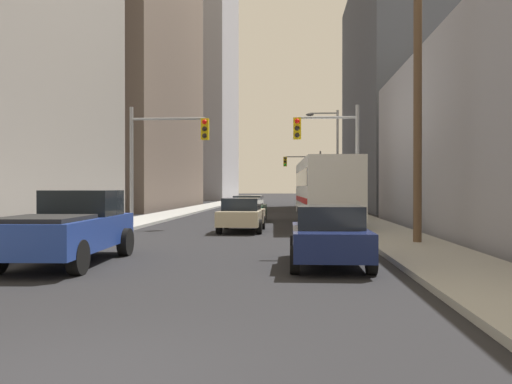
# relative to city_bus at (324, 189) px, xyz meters

# --- Properties ---
(ground_plane) EXTENTS (400.00, 400.00, 0.00)m
(ground_plane) POSITION_rel_city_bus_xyz_m (-4.13, -23.15, -1.93)
(ground_plane) COLOR black
(sidewalk_left) EXTENTS (2.73, 160.00, 0.15)m
(sidewalk_left) POSITION_rel_city_bus_xyz_m (-10.46, 26.85, -1.85)
(sidewalk_left) COLOR #9E9E99
(sidewalk_left) RESTS_ON ground
(sidewalk_right) EXTENTS (2.73, 160.00, 0.15)m
(sidewalk_right) POSITION_rel_city_bus_xyz_m (2.20, 26.85, -1.85)
(sidewalk_right) COLOR #9E9E99
(sidewalk_right) RESTS_ON ground
(city_bus) EXTENTS (2.88, 11.58, 3.40)m
(city_bus) POSITION_rel_city_bus_xyz_m (0.00, 0.00, 0.00)
(city_bus) COLOR silver
(city_bus) RESTS_ON ground
(pickup_truck_blue) EXTENTS (2.21, 5.48, 1.90)m
(pickup_truck_blue) POSITION_rel_city_bus_xyz_m (-7.53, -14.77, -1.00)
(pickup_truck_blue) COLOR navy
(pickup_truck_blue) RESTS_ON ground
(sedan_navy) EXTENTS (1.95, 4.20, 1.52)m
(sedan_navy) POSITION_rel_city_bus_xyz_m (-0.83, -14.84, -1.16)
(sedan_navy) COLOR #141E4C
(sedan_navy) RESTS_ON ground
(sedan_beige) EXTENTS (1.95, 4.25, 1.52)m
(sedan_beige) POSITION_rel_city_bus_xyz_m (-3.98, -4.35, -1.16)
(sedan_beige) COLOR #C6B793
(sedan_beige) RESTS_ON ground
(sedan_green) EXTENTS (1.96, 4.27, 1.52)m
(sedan_green) POSITION_rel_city_bus_xyz_m (-4.24, 2.75, -1.16)
(sedan_green) COLOR #195938
(sedan_green) RESTS_ON ground
(traffic_signal_near_left) EXTENTS (3.97, 0.44, 6.00)m
(traffic_signal_near_left) POSITION_rel_city_bus_xyz_m (-8.00, -2.28, 2.12)
(traffic_signal_near_left) COLOR gray
(traffic_signal_near_left) RESTS_ON ground
(traffic_signal_near_right) EXTENTS (3.19, 0.44, 6.00)m
(traffic_signal_near_right) POSITION_rel_city_bus_xyz_m (0.10, -2.28, 2.08)
(traffic_signal_near_right) COLOR gray
(traffic_signal_near_right) RESTS_ON ground
(traffic_signal_far_right) EXTENTS (4.09, 0.44, 6.00)m
(traffic_signal_far_right) POSITION_rel_city_bus_xyz_m (-0.32, 29.66, 2.13)
(traffic_signal_far_right) COLOR gray
(traffic_signal_far_right) RESTS_ON ground
(utility_pole_right) EXTENTS (2.20, 0.28, 10.15)m
(utility_pole_right) POSITION_rel_city_bus_xyz_m (2.47, -10.08, 3.42)
(utility_pole_right) COLOR brown
(utility_pole_right) RESTS_ON ground
(street_lamp_right) EXTENTS (2.32, 0.32, 7.50)m
(street_lamp_right) POSITION_rel_city_bus_xyz_m (1.17, 9.73, 2.60)
(street_lamp_right) COLOR gray
(street_lamp_right) RESTS_ON ground
(building_left_mid_office) EXTENTS (21.14, 27.14, 33.46)m
(building_left_mid_office) POSITION_rel_city_bus_xyz_m (-23.36, 24.63, 14.80)
(building_left_mid_office) COLOR #66564C
(building_left_mid_office) RESTS_ON ground
(building_left_far_tower) EXTENTS (14.10, 26.33, 50.18)m
(building_left_far_tower) POSITION_rel_city_bus_xyz_m (-19.47, 67.29, 23.16)
(building_left_far_tower) COLOR #93939E
(building_left_far_tower) RESTS_ON ground
(building_right_mid_block) EXTENTS (20.35, 25.50, 22.46)m
(building_right_mid_block) POSITION_rel_city_bus_xyz_m (14.57, 23.30, 9.30)
(building_right_mid_block) COLOR #4C515B
(building_right_mid_block) RESTS_ON ground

